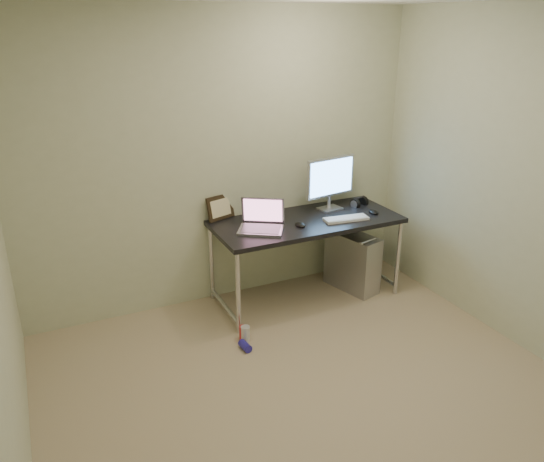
{
  "coord_description": "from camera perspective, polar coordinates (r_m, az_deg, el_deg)",
  "views": [
    {
      "loc": [
        -1.51,
        -2.4,
        2.34
      ],
      "look_at": [
        0.12,
        1.04,
        0.85
      ],
      "focal_mm": 35.0,
      "sensor_mm": 36.0,
      "label": 1
    }
  ],
  "objects": [
    {
      "name": "can_white",
      "position": [
        4.25,
        -2.88,
        -10.98
      ],
      "size": [
        0.09,
        0.09,
        0.13
      ],
      "primitive_type": "cylinder",
      "rotation": [
        0.0,
        0.0,
        -0.24
      ],
      "color": "silver",
      "rests_on": "ground"
    },
    {
      "name": "keyboard",
      "position": [
        4.64,
        7.97,
        1.31
      ],
      "size": [
        0.4,
        0.17,
        0.02
      ],
      "primitive_type": "cube",
      "rotation": [
        0.0,
        0.0,
        -0.12
      ],
      "color": "white",
      "rests_on": "desk"
    },
    {
      "name": "cable_b",
      "position": [
        5.24,
        7.06,
        -0.73
      ],
      "size": [
        0.02,
        0.11,
        0.71
      ],
      "primitive_type": "cylinder",
      "rotation": [
        0.14,
        0.0,
        0.09
      ],
      "color": "black",
      "rests_on": "ground"
    },
    {
      "name": "wall_back",
      "position": [
        4.54,
        -5.26,
        7.43
      ],
      "size": [
        3.5,
        0.02,
        2.5
      ],
      "primitive_type": "cube",
      "color": "beige",
      "rests_on": "ground"
    },
    {
      "name": "floor",
      "position": [
        3.68,
        5.54,
        -18.3
      ],
      "size": [
        3.5,
        3.5,
        0.0
      ],
      "primitive_type": "plane",
      "color": "tan",
      "rests_on": "ground"
    },
    {
      "name": "can_blue",
      "position": [
        4.17,
        -2.91,
        -12.25
      ],
      "size": [
        0.08,
        0.12,
        0.06
      ],
      "primitive_type": "cylinder",
      "rotation": [
        1.57,
        0.0,
        0.11
      ],
      "color": "#2821A4",
      "rests_on": "ground"
    },
    {
      "name": "picture_frame",
      "position": [
        4.62,
        -5.59,
        2.55
      ],
      "size": [
        0.28,
        0.16,
        0.21
      ],
      "primitive_type": "cube",
      "rotation": [
        -0.21,
        0.0,
        0.32
      ],
      "color": "black",
      "rests_on": "desk"
    },
    {
      "name": "mouse_right",
      "position": [
        4.85,
        10.87,
        2.13
      ],
      "size": [
        0.1,
        0.14,
        0.04
      ],
      "primitive_type": "ellipsoid",
      "rotation": [
        0.0,
        0.0,
        -0.19
      ],
      "color": "black",
      "rests_on": "desk"
    },
    {
      "name": "cable_a",
      "position": [
        5.2,
        6.11,
        -0.61
      ],
      "size": [
        0.01,
        0.16,
        0.69
      ],
      "primitive_type": "cylinder",
      "rotation": [
        0.21,
        0.0,
        0.0
      ],
      "color": "black",
      "rests_on": "ground"
    },
    {
      "name": "laptop",
      "position": [
        4.39,
        -1.12,
        0.95
      ],
      "size": [
        0.46,
        0.44,
        0.25
      ],
      "rotation": [
        0.0,
        0.0,
        -0.56
      ],
      "color": "silver",
      "rests_on": "desk"
    },
    {
      "name": "headphones",
      "position": [
        5.03,
        9.37,
        3.03
      ],
      "size": [
        0.18,
        0.1,
        0.11
      ],
      "rotation": [
        0.0,
        0.0,
        0.27
      ],
      "color": "black",
      "rests_on": "desk"
    },
    {
      "name": "mouse_left",
      "position": [
        4.47,
        3.05,
        0.78
      ],
      "size": [
        0.08,
        0.12,
        0.04
      ],
      "primitive_type": "ellipsoid",
      "rotation": [
        0.0,
        0.0,
        -0.03
      ],
      "color": "black",
      "rests_on": "desk"
    },
    {
      "name": "can_red",
      "position": [
        4.27,
        -3.09,
        -10.91
      ],
      "size": [
        0.08,
        0.08,
        0.12
      ],
      "primitive_type": "cylinder",
      "rotation": [
        0.0,
        0.0,
        0.23
      ],
      "color": "red",
      "rests_on": "ground"
    },
    {
      "name": "desk",
      "position": [
        4.65,
        3.72,
        0.37
      ],
      "size": [
        1.64,
        0.72,
        0.75
      ],
      "color": "black",
      "rests_on": "ground"
    },
    {
      "name": "webcam",
      "position": [
        4.71,
        -1.67,
        2.75
      ],
      "size": [
        0.04,
        0.04,
        0.12
      ],
      "rotation": [
        0.0,
        0.0,
        -0.23
      ],
      "color": "silver",
      "rests_on": "desk"
    },
    {
      "name": "monitor",
      "position": [
        4.82,
        6.32,
        5.55
      ],
      "size": [
        0.52,
        0.18,
        0.49
      ],
      "rotation": [
        0.0,
        0.0,
        0.15
      ],
      "color": "silver",
      "rests_on": "desk"
    },
    {
      "name": "tower_computer",
      "position": [
        5.01,
        8.63,
        -3.26
      ],
      "size": [
        0.35,
        0.56,
        0.57
      ],
      "rotation": [
        0.0,
        0.0,
        0.26
      ],
      "color": "#B7B7BC",
      "rests_on": "ground"
    }
  ]
}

